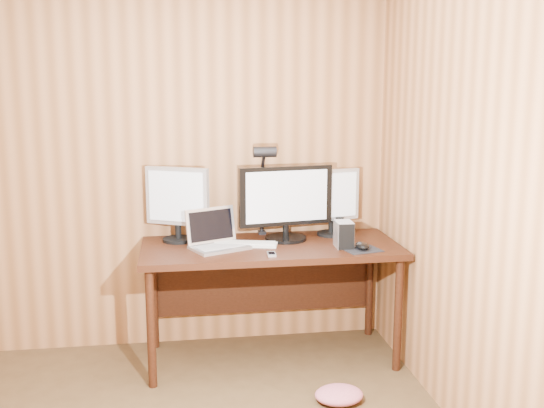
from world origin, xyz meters
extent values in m
plane|color=#AE6E3F|center=(0.00, 2.00, 1.25)|extent=(4.00, 0.00, 4.00)
cube|color=black|center=(0.93, 1.63, 0.73)|extent=(1.60, 0.70, 0.04)
cube|color=black|center=(0.93, 1.95, 0.45)|extent=(1.48, 0.02, 0.51)
cylinder|color=black|center=(0.19, 1.34, 0.35)|extent=(0.05, 0.05, 0.71)
cylinder|color=black|center=(0.19, 1.92, 0.35)|extent=(0.05, 0.05, 0.71)
cylinder|color=black|center=(1.67, 1.34, 0.35)|extent=(0.05, 0.05, 0.71)
cylinder|color=black|center=(1.67, 1.92, 0.35)|extent=(0.05, 0.05, 0.71)
cylinder|color=black|center=(1.05, 1.75, 0.76)|extent=(0.27, 0.27, 0.02)
cylinder|color=black|center=(1.05, 1.75, 0.81)|extent=(0.04, 0.04, 0.08)
cube|color=black|center=(1.05, 1.75, 1.04)|extent=(0.61, 0.13, 0.38)
cube|color=white|center=(1.05, 1.73, 1.04)|extent=(0.53, 0.09, 0.33)
cylinder|color=black|center=(0.36, 1.82, 0.76)|extent=(0.20, 0.20, 0.02)
cylinder|color=black|center=(0.36, 1.82, 0.81)|extent=(0.04, 0.04, 0.09)
cube|color=#B3B4B8|center=(0.36, 1.82, 1.04)|extent=(0.39, 0.22, 0.37)
cube|color=white|center=(0.35, 1.80, 1.04)|extent=(0.33, 0.17, 0.32)
cylinder|color=black|center=(1.36, 1.83, 0.76)|extent=(0.18, 0.18, 0.02)
cylinder|color=black|center=(1.36, 1.83, 0.81)|extent=(0.04, 0.04, 0.08)
cube|color=#B3B4B8|center=(1.36, 1.83, 1.02)|extent=(0.39, 0.13, 0.34)
cube|color=white|center=(1.37, 1.81, 1.02)|extent=(0.33, 0.09, 0.29)
cube|color=silver|center=(0.61, 1.58, 0.76)|extent=(0.39, 0.34, 0.02)
cube|color=silver|center=(0.56, 1.69, 0.88)|extent=(0.32, 0.18, 0.22)
cube|color=black|center=(0.56, 1.69, 0.88)|extent=(0.28, 0.15, 0.18)
cube|color=#B2B2B7|center=(0.61, 1.58, 0.77)|extent=(0.31, 0.24, 0.00)
cube|color=silver|center=(0.77, 1.65, 0.76)|extent=(0.42, 0.22, 0.02)
cube|color=white|center=(0.77, 1.65, 0.77)|extent=(0.39, 0.19, 0.00)
cube|color=black|center=(1.46, 1.43, 0.75)|extent=(0.25, 0.22, 0.00)
ellipsoid|color=black|center=(1.46, 1.43, 0.77)|extent=(0.11, 0.14, 0.04)
cube|color=silver|center=(1.37, 1.51, 0.83)|extent=(0.10, 0.14, 0.16)
cube|color=black|center=(1.36, 1.44, 0.83)|extent=(0.10, 0.01, 0.16)
cube|color=silver|center=(0.90, 1.39, 0.76)|extent=(0.05, 0.10, 0.01)
cube|color=black|center=(0.90, 1.39, 0.76)|extent=(0.04, 0.06, 0.00)
cylinder|color=black|center=(1.41, 1.77, 0.82)|extent=(0.05, 0.05, 0.13)
cube|color=black|center=(0.92, 1.94, 0.74)|extent=(0.05, 0.06, 0.06)
cylinder|color=black|center=(0.92, 1.94, 0.95)|extent=(0.03, 0.03, 0.41)
sphere|color=black|center=(0.92, 1.94, 1.16)|extent=(0.04, 0.04, 0.04)
cylinder|color=black|center=(0.92, 1.87, 1.24)|extent=(0.02, 0.14, 0.17)
cylinder|color=black|center=(0.92, 1.79, 1.32)|extent=(0.15, 0.07, 0.07)
camera|label=1|loc=(0.36, -2.17, 1.74)|focal=42.00mm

